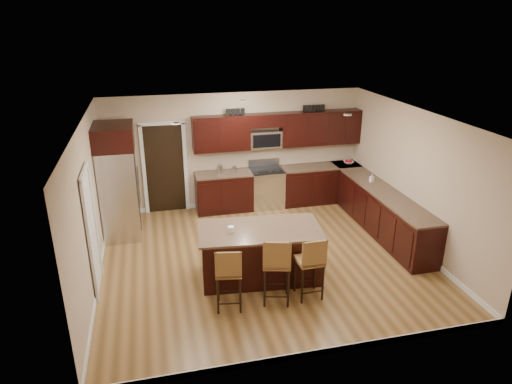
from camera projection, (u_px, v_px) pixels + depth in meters
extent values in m
plane|color=olive|center=(264.00, 258.00, 8.67)|extent=(6.00, 6.00, 0.00)
plane|color=silver|center=(265.00, 118.00, 7.69)|extent=(6.00, 6.00, 0.00)
plane|color=#C2AA8C|center=(235.00, 151.00, 10.67)|extent=(6.00, 0.00, 6.00)
plane|color=#C2AA8C|center=(89.00, 207.00, 7.53)|extent=(0.00, 5.50, 5.50)
plane|color=#C2AA8C|center=(414.00, 179.00, 8.83)|extent=(0.00, 5.50, 5.50)
cube|color=black|center=(224.00, 192.00, 10.66)|extent=(1.30, 0.60, 0.88)
cube|color=black|center=(320.00, 184.00, 11.17)|extent=(1.94, 0.60, 0.88)
cube|color=black|center=(384.00, 214.00, 9.52)|extent=(0.60, 3.35, 0.88)
cube|color=brown|center=(223.00, 174.00, 10.49)|extent=(1.30, 0.63, 0.04)
cube|color=brown|center=(321.00, 166.00, 11.00)|extent=(1.94, 0.63, 0.04)
cube|color=brown|center=(386.00, 193.00, 9.36)|extent=(0.63, 3.35, 0.04)
cube|color=black|center=(221.00, 133.00, 10.28)|extent=(1.30, 0.33, 0.80)
cube|color=black|center=(321.00, 128.00, 10.79)|extent=(1.94, 0.33, 0.80)
cube|color=black|center=(265.00, 120.00, 10.41)|extent=(0.76, 0.33, 0.30)
cube|color=silver|center=(266.00, 188.00, 10.87)|extent=(0.76, 0.64, 0.90)
cube|color=black|center=(267.00, 170.00, 10.71)|extent=(0.76, 0.60, 0.03)
cube|color=black|center=(270.00, 193.00, 10.60)|extent=(0.65, 0.01, 0.45)
cube|color=silver|center=(264.00, 162.00, 10.91)|extent=(0.76, 0.05, 0.18)
cube|color=silver|center=(265.00, 139.00, 10.59)|extent=(0.76, 0.31, 0.40)
cube|color=black|center=(165.00, 169.00, 10.42)|extent=(0.85, 0.03, 2.06)
cube|color=white|center=(91.00, 233.00, 7.39)|extent=(0.03, 0.80, 2.04)
cube|color=black|center=(260.00, 254.00, 7.93)|extent=(2.08, 1.19, 0.88)
cube|color=brown|center=(260.00, 230.00, 7.76)|extent=(2.19, 1.30, 0.04)
cube|color=black|center=(260.00, 273.00, 8.07)|extent=(2.00, 1.10, 0.09)
cube|color=olive|center=(229.00, 271.00, 7.00)|extent=(0.46, 0.46, 0.06)
cube|color=olive|center=(228.00, 265.00, 6.76)|extent=(0.40, 0.11, 0.43)
cylinder|color=black|center=(220.00, 297.00, 6.93)|extent=(0.03, 0.03, 0.62)
cylinder|color=black|center=(242.00, 294.00, 7.01)|extent=(0.03, 0.03, 0.62)
cylinder|color=black|center=(217.00, 285.00, 7.24)|extent=(0.03, 0.03, 0.62)
cylinder|color=black|center=(238.00, 283.00, 7.32)|extent=(0.03, 0.03, 0.62)
cube|color=olive|center=(277.00, 262.00, 7.15)|extent=(0.53, 0.53, 0.06)
cube|color=olive|center=(277.00, 256.00, 6.89)|extent=(0.43, 0.15, 0.46)
cylinder|color=black|center=(268.00, 290.00, 7.07)|extent=(0.04, 0.04, 0.67)
cylinder|color=black|center=(291.00, 287.00, 7.15)|extent=(0.04, 0.04, 0.67)
cylinder|color=black|center=(262.00, 278.00, 7.41)|extent=(0.04, 0.04, 0.67)
cylinder|color=black|center=(284.00, 275.00, 7.49)|extent=(0.04, 0.04, 0.67)
cube|color=olive|center=(310.00, 260.00, 7.28)|extent=(0.42, 0.42, 0.06)
cube|color=olive|center=(314.00, 254.00, 7.04)|extent=(0.41, 0.05, 0.44)
cylinder|color=black|center=(302.00, 286.00, 7.21)|extent=(0.03, 0.03, 0.63)
cylinder|color=black|center=(323.00, 283.00, 7.29)|extent=(0.03, 0.03, 0.63)
cylinder|color=black|center=(295.00, 275.00, 7.53)|extent=(0.03, 0.03, 0.63)
cylinder|color=black|center=(315.00, 272.00, 7.60)|extent=(0.03, 0.03, 0.63)
cube|color=silver|center=(120.00, 193.00, 9.27)|extent=(0.72, 0.94, 1.88)
cube|color=black|center=(138.00, 191.00, 9.34)|extent=(0.01, 0.02, 1.79)
cylinder|color=silver|center=(139.00, 188.00, 9.24)|extent=(0.02, 0.02, 0.84)
cylinder|color=silver|center=(139.00, 186.00, 9.39)|extent=(0.02, 0.02, 0.84)
cube|color=black|center=(113.00, 136.00, 8.84)|extent=(0.78, 1.00, 0.47)
cube|color=brown|center=(260.00, 229.00, 9.84)|extent=(1.01, 0.83, 0.01)
imported|color=silver|center=(348.00, 162.00, 11.14)|extent=(0.27, 0.27, 0.06)
imported|color=#B2B2B2|center=(372.00, 178.00, 9.91)|extent=(0.09, 0.10, 0.18)
cylinder|color=silver|center=(220.00, 169.00, 10.43)|extent=(0.12, 0.12, 0.19)
cylinder|color=silver|center=(234.00, 169.00, 10.51)|extent=(0.11, 0.11, 0.15)
cylinder|color=white|center=(231.00, 229.00, 7.63)|extent=(0.10, 0.10, 0.10)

